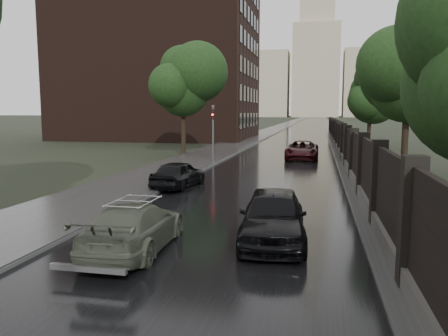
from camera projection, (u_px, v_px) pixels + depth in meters
road at (312, 120)px, 189.13m from camera, size 8.00×420.00×0.02m
sidewalk_left at (298, 120)px, 190.38m from camera, size 4.00×420.00×0.16m
verge_right at (325, 120)px, 187.97m from camera, size 3.00×420.00×0.08m
fence_right at (342, 144)px, 34.89m from camera, size 0.45×75.72×2.70m
tree_left_far at (183, 90)px, 35.03m from camera, size 4.25×4.25×7.39m
tree_right_b at (408, 86)px, 24.07m from camera, size 4.08×4.08×7.01m
tree_right_c at (370, 97)px, 41.52m from camera, size 4.08×4.08×7.01m
traffic_light at (213, 129)px, 29.77m from camera, size 0.16×0.32×4.00m
brick_building at (160, 63)px, 57.84m from camera, size 24.00×18.00×20.00m
stalinist_tower at (316, 59)px, 290.85m from camera, size 92.00×30.00×159.00m
volga_sedan at (134, 227)px, 11.16m from camera, size 1.98×4.37×1.24m
hatchback_left at (179, 174)px, 20.40m from camera, size 1.92×3.92×1.29m
car_right_near at (273, 216)px, 11.86m from camera, size 2.04×4.41×1.46m
car_right_far at (302, 150)px, 32.46m from camera, size 2.39×5.07×1.40m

